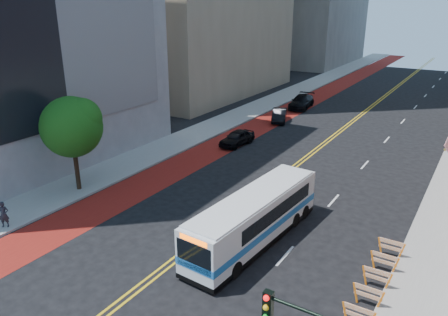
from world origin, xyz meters
The scene contains 13 objects.
ground centered at (0.00, 0.00, 0.00)m, with size 160.00×160.00×0.00m, color black.
sidewalk_left centered at (-12.00, 30.00, 0.07)m, with size 4.00×140.00×0.15m, color gray.
bus_lane_paint centered at (-8.10, 30.00, 0.00)m, with size 3.60×140.00×0.01m, color maroon.
center_line_inner centered at (-0.18, 30.00, 0.00)m, with size 0.14×140.00×0.01m, color gold.
center_line_outer centered at (0.18, 30.00, 0.00)m, with size 0.14×140.00×0.01m, color gold.
lane_dashes centered at (4.80, 38.00, 0.01)m, with size 0.14×98.20×0.01m.
construction_barriers centered at (9.60, 3.42, 0.68)m, with size 1.42×10.91×1.00m.
street_tree centered at (-11.24, 6.04, 4.91)m, with size 4.20×4.20×6.70m.
transit_bus centered at (2.69, 6.51, 1.52)m, with size 3.08×10.74×2.91m.
car_a centered at (-6.84, 20.90, 0.71)m, with size 1.67×4.14×1.41m, color black.
car_b centered at (-7.04, 30.65, 0.70)m, with size 1.49×4.27×1.41m, color black.
car_c centered at (-7.37, 37.89, 0.80)m, with size 2.24×5.51×1.60m, color black.
pedestrian centered at (-10.66, -0.11, 0.95)m, with size 0.58×0.38×1.60m, color black.
Camera 1 is at (12.62, -12.89, 13.02)m, focal length 35.00 mm.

